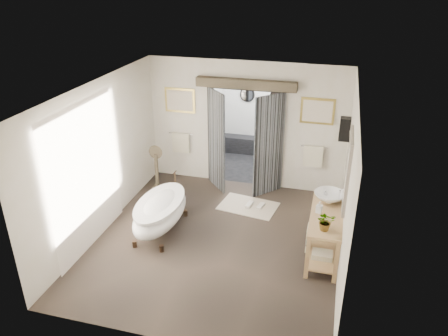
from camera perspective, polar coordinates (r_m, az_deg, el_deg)
The scene contains 13 objects.
ground_plane at distance 8.38m, azimuth -1.08°, elevation -9.46°, with size 5.00×5.00×0.00m, color #473A2F.
room_shell at distance 7.38m, azimuth -1.74°, elevation 1.98°, with size 4.52×5.02×2.91m.
shower_room at distance 11.45m, azimuth 4.43°, elevation 5.42°, with size 2.22×2.01×2.51m.
back_wall_dressing at distance 9.68m, azimuth 2.65°, elevation 5.86°, with size 3.82×0.71×2.52m.
clawfoot_tub at distance 8.53m, azimuth -8.32°, elevation -5.61°, with size 0.82×1.82×0.89m.
vanity at distance 7.95m, azimuth 12.87°, elevation -7.94°, with size 0.57×1.60×0.85m.
pedestal_mirror at distance 10.08m, azimuth -8.77°, elevation -0.35°, with size 0.32×0.21×1.09m.
rug at distance 9.48m, azimuth 3.18°, elevation -4.98°, with size 1.20×0.80×0.01m, color beige.
slippers at distance 9.45m, azimuth 4.07°, elevation -4.88°, with size 0.40×0.28×0.05m.
basin at distance 8.09m, azimuth 13.57°, elevation -3.74°, with size 0.55×0.55×0.19m, color white.
plant at distance 7.23m, azimuth 13.15°, elevation -6.80°, with size 0.29×0.25×0.32m, color gray.
soap_bottle_a at distance 7.72m, azimuth 12.33°, elevation -5.02°, with size 0.10×0.10×0.21m, color gray.
soap_bottle_b at distance 8.24m, azimuth 13.12°, elevation -3.27°, with size 0.12×0.12×0.15m, color gray.
Camera 1 is at (1.94, -6.62, 4.76)m, focal length 35.00 mm.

